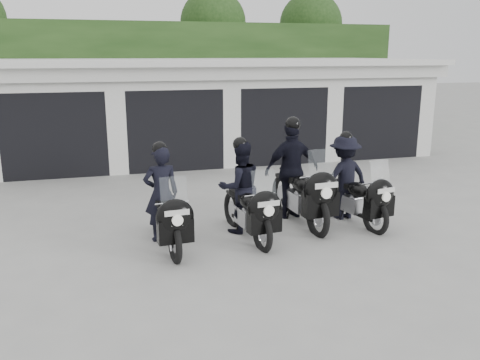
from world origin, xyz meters
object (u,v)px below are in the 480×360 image
object	(u,v)px
police_bike_a	(165,205)
police_bike_d	(349,182)
police_bike_c	(296,176)
police_bike_b	(244,194)

from	to	relation	value
police_bike_a	police_bike_d	size ratio (longest dim) A/B	1.02
police_bike_c	police_bike_d	world-z (taller)	police_bike_c
police_bike_a	police_bike_c	distance (m)	2.69
police_bike_a	police_bike_b	distance (m)	1.42
police_bike_a	police_bike_d	bearing A→B (deg)	2.33
police_bike_b	police_bike_d	size ratio (longest dim) A/B	1.02
police_bike_d	police_bike_b	bearing A→B (deg)	175.91
police_bike_a	police_bike_c	world-z (taller)	police_bike_c
police_bike_a	police_bike_c	bearing A→B (deg)	10.88
police_bike_a	police_bike_c	xyz separation A→B (m)	(2.60, 0.69, 0.16)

